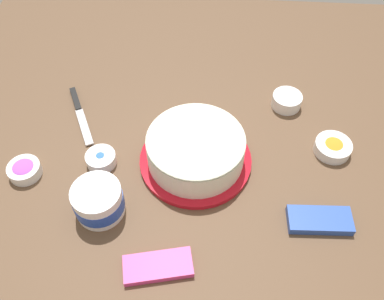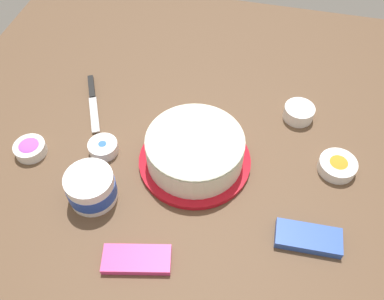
{
  "view_description": "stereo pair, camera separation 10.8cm",
  "coord_description": "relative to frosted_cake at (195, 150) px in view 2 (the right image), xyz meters",
  "views": [
    {
      "loc": [
        -0.05,
        0.67,
        0.88
      ],
      "look_at": [
        -0.01,
        0.01,
        0.04
      ],
      "focal_mm": 38.56,
      "sensor_mm": 36.0,
      "label": 1
    },
    {
      "loc": [
        -0.16,
        0.65,
        0.88
      ],
      "look_at": [
        -0.01,
        0.01,
        0.04
      ],
      "focal_mm": 38.56,
      "sensor_mm": 36.0,
      "label": 2
    }
  ],
  "objects": [
    {
      "name": "frosting_tub",
      "position": [
        0.22,
        0.16,
        -0.01
      ],
      "size": [
        0.12,
        0.12,
        0.08
      ],
      "color": "white",
      "rests_on": "ground_plane"
    },
    {
      "name": "frosted_cake",
      "position": [
        0.0,
        0.0,
        0.0
      ],
      "size": [
        0.3,
        0.3,
        0.1
      ],
      "color": "red",
      "rests_on": "ground_plane"
    },
    {
      "name": "sprinkle_bowl_orange",
      "position": [
        -0.37,
        -0.06,
        -0.03
      ],
      "size": [
        0.1,
        0.1,
        0.03
      ],
      "color": "white",
      "rests_on": "ground_plane"
    },
    {
      "name": "ground_plane",
      "position": [
        0.02,
        -0.02,
        -0.05
      ],
      "size": [
        1.54,
        1.54,
        0.0
      ],
      "primitive_type": "plane",
      "color": "brown"
    },
    {
      "name": "sprinkle_bowl_blue",
      "position": [
        0.25,
        0.02,
        -0.03
      ],
      "size": [
        0.08,
        0.08,
        0.03
      ],
      "color": "white",
      "rests_on": "ground_plane"
    },
    {
      "name": "sprinkle_bowl_rainbow",
      "position": [
        0.44,
        0.07,
        -0.03
      ],
      "size": [
        0.08,
        0.08,
        0.04
      ],
      "color": "white",
      "rests_on": "ground_plane"
    },
    {
      "name": "sprinkle_bowl_pink",
      "position": [
        -0.25,
        -0.23,
        -0.03
      ],
      "size": [
        0.09,
        0.09,
        0.04
      ],
      "color": "white",
      "rests_on": "ground_plane"
    },
    {
      "name": "candy_box_lower",
      "position": [
        0.06,
        0.3,
        -0.04
      ],
      "size": [
        0.16,
        0.1,
        0.02
      ],
      "primitive_type": "cube",
      "rotation": [
        0.0,
        0.0,
        0.22
      ],
      "color": "#E53D8E",
      "rests_on": "ground_plane"
    },
    {
      "name": "spreading_knife",
      "position": [
        0.35,
        -0.16,
        -0.04
      ],
      "size": [
        0.12,
        0.22,
        0.01
      ],
      "color": "silver",
      "rests_on": "ground_plane"
    },
    {
      "name": "candy_box_upper",
      "position": [
        -0.31,
        0.16,
        -0.04
      ],
      "size": [
        0.15,
        0.07,
        0.02
      ],
      "primitive_type": "cube",
      "rotation": [
        0.0,
        0.0,
        0.04
      ],
      "color": "#2D51B2",
      "rests_on": "ground_plane"
    }
  ]
}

